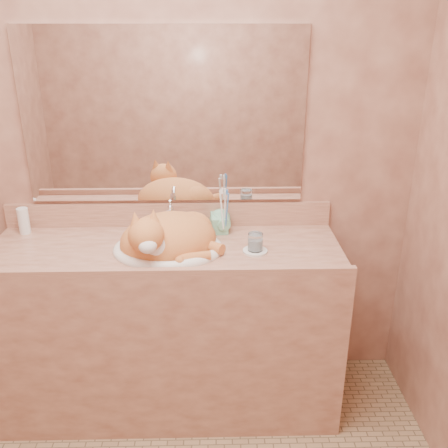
{
  "coord_description": "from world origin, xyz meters",
  "views": [
    {
      "loc": [
        0.22,
        -1.32,
        1.81
      ],
      "look_at": [
        0.27,
        0.7,
        0.97
      ],
      "focal_mm": 40.0,
      "sensor_mm": 36.0,
      "label": 1
    }
  ],
  "objects_px": {
    "sink_basin": "(168,235)",
    "water_glass": "(255,242)",
    "soap_dispenser": "(220,218)",
    "vanity_counter": "(169,327)",
    "cat": "(167,236)",
    "toothbrush_cup": "(225,226)"
  },
  "relations": [
    {
      "from": "vanity_counter",
      "to": "cat",
      "type": "relative_size",
      "value": 3.64
    },
    {
      "from": "sink_basin",
      "to": "water_glass",
      "type": "relative_size",
      "value": 6.12
    },
    {
      "from": "toothbrush_cup",
      "to": "soap_dispenser",
      "type": "bearing_deg",
      "value": 172.11
    },
    {
      "from": "cat",
      "to": "soap_dispenser",
      "type": "distance_m",
      "value": 0.29
    },
    {
      "from": "toothbrush_cup",
      "to": "sink_basin",
      "type": "bearing_deg",
      "value": -149.26
    },
    {
      "from": "water_glass",
      "to": "soap_dispenser",
      "type": "bearing_deg",
      "value": 129.31
    },
    {
      "from": "vanity_counter",
      "to": "soap_dispenser",
      "type": "xyz_separation_m",
      "value": [
        0.25,
        0.14,
        0.51
      ]
    },
    {
      "from": "vanity_counter",
      "to": "cat",
      "type": "distance_m",
      "value": 0.5
    },
    {
      "from": "cat",
      "to": "soap_dispenser",
      "type": "xyz_separation_m",
      "value": [
        0.24,
        0.17,
        0.01
      ]
    },
    {
      "from": "sink_basin",
      "to": "water_glass",
      "type": "bearing_deg",
      "value": -9.91
    },
    {
      "from": "soap_dispenser",
      "to": "water_glass",
      "type": "relative_size",
      "value": 2.27
    },
    {
      "from": "vanity_counter",
      "to": "water_glass",
      "type": "bearing_deg",
      "value": -7.09
    },
    {
      "from": "water_glass",
      "to": "sink_basin",
      "type": "bearing_deg",
      "value": 175.5
    },
    {
      "from": "vanity_counter",
      "to": "cat",
      "type": "height_order",
      "value": "cat"
    },
    {
      "from": "toothbrush_cup",
      "to": "water_glass",
      "type": "relative_size",
      "value": 1.32
    },
    {
      "from": "vanity_counter",
      "to": "toothbrush_cup",
      "type": "relative_size",
      "value": 15.44
    },
    {
      "from": "vanity_counter",
      "to": "sink_basin",
      "type": "bearing_deg",
      "value": -47.31
    },
    {
      "from": "soap_dispenser",
      "to": "toothbrush_cup",
      "type": "xyz_separation_m",
      "value": [
        0.02,
        -0.0,
        -0.04
      ]
    },
    {
      "from": "water_glass",
      "to": "vanity_counter",
      "type": "bearing_deg",
      "value": 172.91
    },
    {
      "from": "cat",
      "to": "vanity_counter",
      "type": "bearing_deg",
      "value": 94.57
    },
    {
      "from": "water_glass",
      "to": "toothbrush_cup",
      "type": "bearing_deg",
      "value": 125.69
    },
    {
      "from": "sink_basin",
      "to": "toothbrush_cup",
      "type": "height_order",
      "value": "sink_basin"
    }
  ]
}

